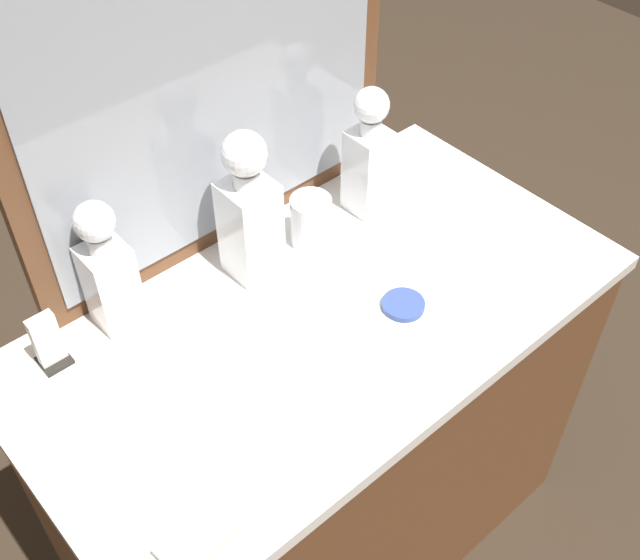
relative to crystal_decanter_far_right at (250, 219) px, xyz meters
name	(u,v)px	position (x,y,z in m)	size (l,w,h in m)	color
ground_plane	(320,530)	(0.02, -0.16, -0.94)	(6.00, 6.00, 0.00)	#2D2319
dresser	(320,439)	(0.02, -0.16, -0.53)	(1.11, 0.60, 0.82)	brown
dresser_mirror	(211,90)	(0.02, 0.12, 0.20)	(0.78, 0.03, 0.65)	brown
crystal_decanter_far_right	(250,219)	(0.00, 0.00, 0.00)	(0.09, 0.09, 0.31)	white
crystal_decanter_center	(109,277)	(-0.26, 0.06, -0.02)	(0.08, 0.08, 0.26)	white
crystal_decanter_left	(369,163)	(0.29, -0.01, -0.01)	(0.08, 0.08, 0.28)	white
crystal_tumbler_right	(311,223)	(0.13, -0.01, -0.08)	(0.08, 0.08, 0.10)	white
silver_brush_left	(208,528)	(-0.38, -0.38, -0.11)	(0.16, 0.08, 0.02)	#B7A88C
porcelain_dish	(403,305)	(0.14, -0.25, -0.12)	(0.08, 0.08, 0.01)	#33478C
napkin_holder	(48,344)	(-0.39, 0.04, -0.08)	(0.05, 0.05, 0.11)	black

